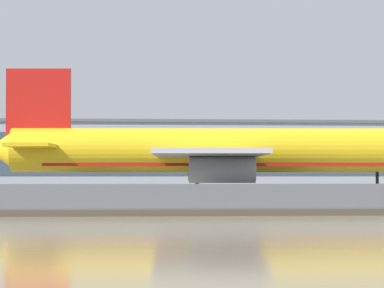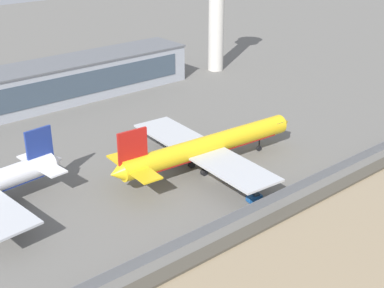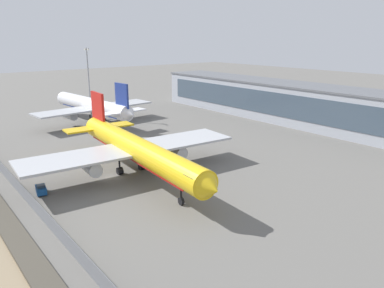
{
  "view_description": "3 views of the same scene",
  "coord_description": "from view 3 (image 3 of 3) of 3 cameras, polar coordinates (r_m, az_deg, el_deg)",
  "views": [
    {
      "loc": [
        -8.42,
        -89.51,
        3.2
      ],
      "look_at": [
        -0.76,
        8.23,
        6.37
      ],
      "focal_mm": 85.0,
      "sensor_mm": 36.0,
      "label": 1
    },
    {
      "loc": [
        -71.3,
        -77.7,
        55.41
      ],
      "look_at": [
        4.03,
        12.16,
        2.92
      ],
      "focal_mm": 50.0,
      "sensor_mm": 36.0,
      "label": 2
    },
    {
      "loc": [
        63.04,
        -29.74,
        26.23
      ],
      "look_at": [
        4.58,
        16.46,
        4.89
      ],
      "focal_mm": 35.0,
      "sensor_mm": 36.0,
      "label": 3
    }
  ],
  "objects": [
    {
      "name": "cargo_jet_yellow",
      "position": [
        73.17,
        -8.66,
        -0.72
      ],
      "size": [
        50.44,
        43.56,
        14.22
      ],
      "color": "yellow",
      "rests_on": "ground"
    },
    {
      "name": "apron_light_mast_apron_west",
      "position": [
        129.08,
        -15.46,
        9.43
      ],
      "size": [
        3.2,
        0.4,
        22.95
      ],
      "color": "gray",
      "rests_on": "ground"
    },
    {
      "name": "ground_plane",
      "position": [
        74.48,
        -12.26,
        -5.02
      ],
      "size": [
        500.0,
        500.0,
        0.0
      ],
      "primitive_type": "plane",
      "color": "#66635E"
    },
    {
      "name": "baggage_tug",
      "position": [
        70.36,
        -22.01,
        -6.43
      ],
      "size": [
        3.44,
        2.17,
        1.8
      ],
      "color": "#19519E",
      "rests_on": "ground"
    },
    {
      "name": "terminal_building",
      "position": [
        125.14,
        14.26,
        6.25
      ],
      "size": [
        107.25,
        16.0,
        12.21
      ],
      "color": "#9EA3AD",
      "rests_on": "ground"
    },
    {
      "name": "perimeter_fence",
      "position": [
        69.22,
        -24.32,
        -6.74
      ],
      "size": [
        280.0,
        0.1,
        2.35
      ],
      "color": "slate",
      "rests_on": "ground"
    },
    {
      "name": "passenger_jet_white",
      "position": [
        122.32,
        -14.89,
        5.62
      ],
      "size": [
        45.04,
        38.5,
        13.99
      ],
      "color": "white",
      "rests_on": "ground"
    },
    {
      "name": "ops_van",
      "position": [
        144.5,
        -15.14,
        5.49
      ],
      "size": [
        5.1,
        5.22,
        2.48
      ],
      "color": "red",
      "rests_on": "ground"
    }
  ]
}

